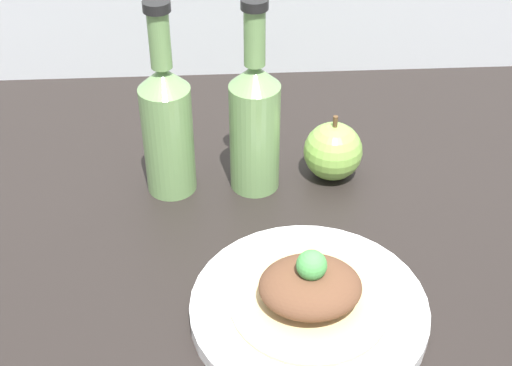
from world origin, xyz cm
name	(u,v)px	position (x,y,z in cm)	size (l,w,h in cm)	color
ground_plane	(254,304)	(0.00, 0.00, -2.00)	(180.00, 110.00, 4.00)	black
plate	(309,307)	(5.81, -3.82, 1.20)	(26.08, 26.08, 2.26)	white
plated_food	(310,288)	(5.81, -3.82, 4.14)	(17.50, 17.50, 7.33)	#D6BC7F
cider_bottle_left	(167,124)	(-9.99, 20.50, 10.12)	(6.61, 6.61, 26.63)	#729E5B
cider_bottle_right	(255,121)	(1.26, 20.50, 10.12)	(6.61, 6.61, 26.63)	#729E5B
apple	(333,151)	(12.01, 21.89, 4.03)	(8.04, 8.04, 9.58)	#84B74C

